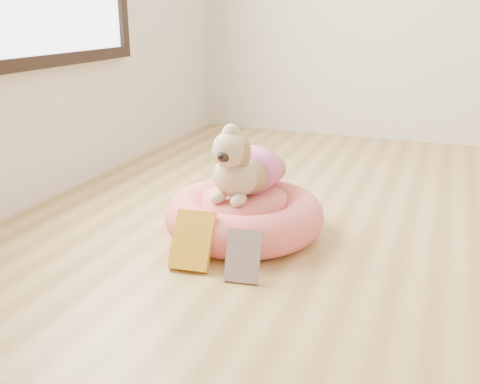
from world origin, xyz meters
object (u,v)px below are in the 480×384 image
(dog, at_px, (245,156))
(book_white, at_px, (243,256))
(book_yellow, at_px, (192,240))
(pet_bed, at_px, (244,215))

(dog, height_order, book_white, dog)
(book_yellow, bearing_deg, dog, 73.11)
(dog, xyz_separation_m, book_white, (0.15, -0.40, -0.24))
(book_white, bearing_deg, pet_bed, 102.11)
(pet_bed, distance_m, dog, 0.25)
(dog, bearing_deg, book_yellow, -95.37)
(pet_bed, xyz_separation_m, dog, (-0.01, 0.02, 0.25))
(dog, distance_m, book_white, 0.49)
(pet_bed, height_order, dog, dog)
(pet_bed, xyz_separation_m, book_yellow, (-0.07, -0.35, 0.02))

